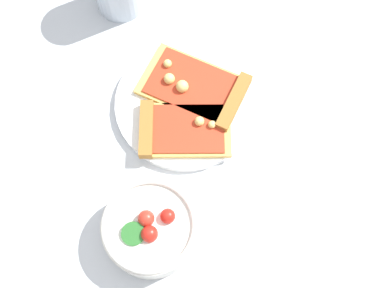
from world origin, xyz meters
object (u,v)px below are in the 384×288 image
(plate, at_px, (185,104))
(pizza_slice_near, at_px, (179,129))
(salad_bowl, at_px, (151,228))
(pizza_slice_far, at_px, (199,89))

(plate, bearing_deg, pizza_slice_near, 15.43)
(pizza_slice_near, distance_m, salad_bowl, 0.16)
(plate, height_order, pizza_slice_far, pizza_slice_far)
(pizza_slice_near, relative_size, pizza_slice_far, 1.00)
(plate, xyz_separation_m, salad_bowl, (0.20, 0.05, 0.02))
(plate, bearing_deg, salad_bowl, 13.98)
(salad_bowl, bearing_deg, pizza_slice_near, -166.48)
(plate, distance_m, salad_bowl, 0.21)
(pizza_slice_near, height_order, pizza_slice_far, pizza_slice_far)
(pizza_slice_near, bearing_deg, salad_bowl, 13.52)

